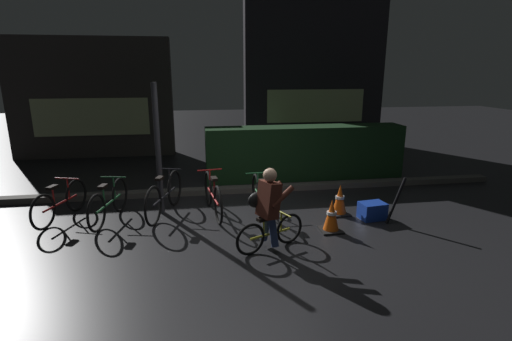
% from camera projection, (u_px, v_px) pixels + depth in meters
% --- Properties ---
extents(ground_plane, '(40.00, 40.00, 0.00)m').
position_uv_depth(ground_plane, '(250.00, 233.00, 6.24)').
color(ground_plane, black).
extents(sidewalk_curb, '(12.00, 0.24, 0.12)m').
position_uv_depth(sidewalk_curb, '(236.00, 190.00, 8.33)').
color(sidewalk_curb, '#56544F').
rests_on(sidewalk_curb, ground).
extents(hedge_row, '(4.80, 0.70, 1.28)m').
position_uv_depth(hedge_row, '(305.00, 152.00, 9.31)').
color(hedge_row, '#19381C').
rests_on(hedge_row, ground).
extents(storefront_left, '(4.70, 0.54, 3.53)m').
position_uv_depth(storefront_left, '(92.00, 99.00, 11.43)').
color(storefront_left, '#383330').
rests_on(storefront_left, ground).
extents(storefront_right, '(4.80, 0.54, 5.14)m').
position_uv_depth(storefront_right, '(315.00, 71.00, 12.95)').
color(storefront_right, '#262328').
rests_on(storefront_right, ground).
extents(street_post, '(0.10, 0.10, 2.38)m').
position_uv_depth(street_post, '(158.00, 150.00, 6.86)').
color(street_post, '#2D2D33').
rests_on(street_post, ground).
extents(parked_bike_leftmost, '(0.56, 1.46, 0.70)m').
position_uv_depth(parked_bike_leftmost, '(61.00, 202.00, 6.76)').
color(parked_bike_leftmost, black).
rests_on(parked_bike_leftmost, ground).
extents(parked_bike_left_mid, '(0.47, 1.57, 0.74)m').
position_uv_depth(parked_bike_left_mid, '(109.00, 202.00, 6.70)').
color(parked_bike_left_mid, black).
rests_on(parked_bike_left_mid, ground).
extents(parked_bike_center_left, '(0.58, 1.69, 0.81)m').
position_uv_depth(parked_bike_center_left, '(165.00, 196.00, 6.98)').
color(parked_bike_center_left, black).
rests_on(parked_bike_center_left, ground).
extents(parked_bike_center_right, '(0.46, 1.68, 0.78)m').
position_uv_depth(parked_bike_center_right, '(213.00, 195.00, 7.03)').
color(parked_bike_center_right, black).
rests_on(parked_bike_center_right, ground).
extents(parked_bike_right_mid, '(0.46, 1.55, 0.72)m').
position_uv_depth(parked_bike_right_mid, '(260.00, 196.00, 7.06)').
color(parked_bike_right_mid, black).
rests_on(parked_bike_right_mid, ground).
extents(traffic_cone_near, '(0.36, 0.36, 0.55)m').
position_uv_depth(traffic_cone_near, '(332.00, 216.00, 6.28)').
color(traffic_cone_near, black).
rests_on(traffic_cone_near, ground).
extents(traffic_cone_far, '(0.36, 0.36, 0.57)m').
position_uv_depth(traffic_cone_far, '(340.00, 200.00, 7.01)').
color(traffic_cone_far, black).
rests_on(traffic_cone_far, ground).
extents(blue_crate, '(0.48, 0.38, 0.30)m').
position_uv_depth(blue_crate, '(372.00, 211.00, 6.83)').
color(blue_crate, '#193DB7').
rests_on(blue_crate, ground).
extents(cyclist, '(1.10, 0.56, 1.25)m').
position_uv_depth(cyclist, '(268.00, 209.00, 5.56)').
color(cyclist, black).
rests_on(cyclist, ground).
extents(closed_umbrella, '(0.32, 0.06, 0.82)m').
position_uv_depth(closed_umbrella, '(396.00, 201.00, 6.57)').
color(closed_umbrella, black).
rests_on(closed_umbrella, ground).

